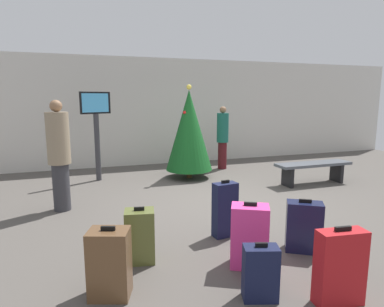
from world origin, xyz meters
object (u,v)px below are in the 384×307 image
object	(u,v)px
holiday_tree	(189,130)
suitcase_2	(340,267)
suitcase_0	(260,273)
traveller_1	(59,153)
suitcase_1	(225,210)
suitcase_5	(249,236)
suitcase_3	(304,227)
flight_info_kiosk	(96,122)
suitcase_4	(110,264)
traveller_0	(223,136)
waiting_bench	(313,168)
suitcase_6	(140,236)

from	to	relation	value
holiday_tree	suitcase_2	distance (m)	5.19
suitcase_0	traveller_1	bearing A→B (deg)	119.47
suitcase_1	suitcase_5	distance (m)	0.86
traveller_1	suitcase_3	size ratio (longest dim) A/B	2.79
flight_info_kiosk	suitcase_3	distance (m)	5.17
flight_info_kiosk	suitcase_5	xyz separation A→B (m)	(1.37, -4.68, -1.00)
suitcase_3	suitcase_4	bearing A→B (deg)	-175.17
suitcase_3	suitcase_4	xyz separation A→B (m)	(-2.37, -0.20, 0.02)
suitcase_2	suitcase_3	world-z (taller)	suitcase_2
traveller_0	suitcase_5	size ratio (longest dim) A/B	2.22
waiting_bench	suitcase_2	world-z (taller)	suitcase_2
suitcase_5	suitcase_4	bearing A→B (deg)	-177.02
suitcase_1	flight_info_kiosk	bearing A→B (deg)	110.84
traveller_0	suitcase_4	world-z (taller)	traveller_0
traveller_1	suitcase_1	size ratio (longest dim) A/B	2.34
traveller_0	suitcase_3	world-z (taller)	traveller_0
suitcase_2	suitcase_0	bearing A→B (deg)	155.53
waiting_bench	suitcase_0	distance (m)	4.74
flight_info_kiosk	traveller_0	distance (m)	3.29
holiday_tree	suitcase_1	size ratio (longest dim) A/B	2.77
holiday_tree	traveller_1	bearing A→B (deg)	-151.71
suitcase_0	suitcase_4	world-z (taller)	suitcase_4
flight_info_kiosk	traveller_1	bearing A→B (deg)	-110.19
holiday_tree	suitcase_0	bearing A→B (deg)	-100.63
traveller_0	suitcase_2	xyz separation A→B (m)	(-1.43, -5.81, -0.53)
traveller_1	suitcase_5	world-z (taller)	traveller_1
suitcase_1	holiday_tree	bearing A→B (deg)	79.72
suitcase_6	suitcase_0	bearing A→B (deg)	-49.53
waiting_bench	suitcase_5	distance (m)	4.19
flight_info_kiosk	suitcase_0	xyz separation A→B (m)	(1.17, -5.27, -1.10)
suitcase_0	suitcase_2	xyz separation A→B (m)	(0.65, -0.30, 0.09)
traveller_0	suitcase_4	bearing A→B (deg)	-124.35
holiday_tree	suitcase_2	bearing A→B (deg)	-92.84
suitcase_4	holiday_tree	bearing A→B (deg)	62.54
flight_info_kiosk	suitcase_0	size ratio (longest dim) A/B	3.58
suitcase_2	suitcase_5	bearing A→B (deg)	116.79
suitcase_5	traveller_0	bearing A→B (deg)	69.14
waiting_bench	suitcase_1	bearing A→B (deg)	-147.46
waiting_bench	suitcase_0	xyz separation A→B (m)	(-3.33, -3.38, -0.10)
suitcase_1	suitcase_5	world-z (taller)	suitcase_1
traveller_1	suitcase_0	bearing A→B (deg)	-60.53
flight_info_kiosk	suitcase_6	world-z (taller)	flight_info_kiosk
holiday_tree	waiting_bench	world-z (taller)	holiday_tree
traveller_0	waiting_bench	bearing A→B (deg)	-59.73
flight_info_kiosk	suitcase_6	size ratio (longest dim) A/B	3.07
traveller_1	suitcase_5	distance (m)	3.50
flight_info_kiosk	suitcase_1	world-z (taller)	flight_info_kiosk
traveller_1	suitcase_3	xyz separation A→B (m)	(2.91, -2.62, -0.67)
suitcase_0	suitcase_2	size ratio (longest dim) A/B	0.75
suitcase_0	flight_info_kiosk	bearing A→B (deg)	102.48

